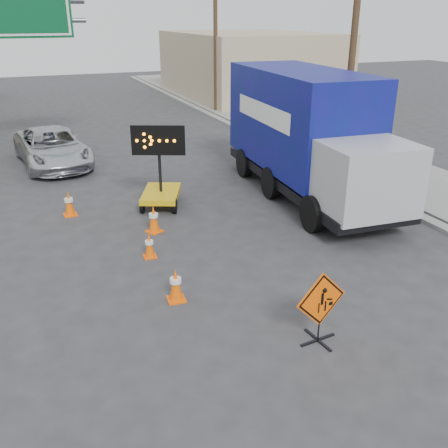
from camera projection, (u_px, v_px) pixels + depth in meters
ground at (290, 365)px, 9.02m from camera, size 100.00×100.00×0.00m
curb_right at (268, 143)px, 24.31m from camera, size 0.40×60.00×0.12m
sidewalk_right at (309, 138)px, 25.10m from camera, size 4.00×60.00×0.15m
building_right_far at (248, 64)px, 38.25m from camera, size 10.00×14.00×4.60m
utility_pole_near at (353, 48)px, 18.53m from camera, size 1.80×0.26×9.00m
utility_pole_far at (215, 35)px, 30.46m from camera, size 1.80×0.26×9.00m
construction_sign at (321, 306)px, 9.38m from camera, size 1.13×0.80×1.50m
arrow_board at (161, 188)px, 16.27m from camera, size 1.78×2.17×2.68m
pickup_truck at (52, 147)px, 20.69m from camera, size 3.06×5.64×1.50m
box_truck at (306, 141)px, 16.83m from camera, size 3.27×8.92×4.16m
cone_a at (176, 285)px, 10.92m from camera, size 0.42×0.42×0.78m
cone_b at (149, 245)px, 12.90m from camera, size 0.35×0.35×0.66m
cone_c at (154, 219)px, 14.37m from camera, size 0.55×0.55×0.81m
cone_d at (69, 203)px, 15.57m from camera, size 0.43×0.43×0.80m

